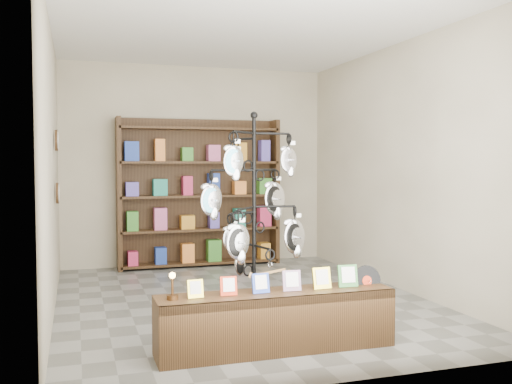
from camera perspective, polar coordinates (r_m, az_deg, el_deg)
ground at (r=6.51m, az=-1.33°, el=-10.80°), size 5.00×5.00×0.00m
room_envelope at (r=6.33m, az=-1.35°, el=5.69°), size 5.00×5.00×5.00m
display_tree at (r=5.04m, az=-0.20°, el=-1.54°), size 1.09×1.09×2.00m
front_shelf at (r=4.82m, az=2.05°, el=-12.75°), size 1.98×0.41×0.70m
back_shelving at (r=8.57m, az=-5.66°, el=-0.52°), size 2.42×0.36×2.20m
wall_clocks at (r=6.87m, az=-19.30°, el=2.39°), size 0.03×0.24×0.84m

